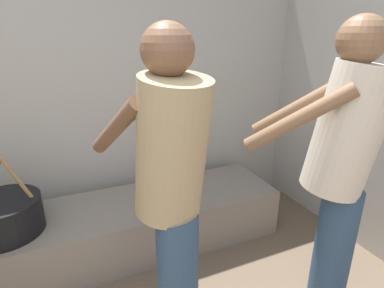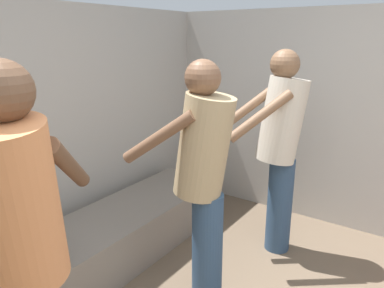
% 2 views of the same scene
% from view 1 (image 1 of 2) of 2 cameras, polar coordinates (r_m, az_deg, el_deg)
% --- Properties ---
extents(block_enclosure_rear, '(5.08, 0.20, 1.95)m').
position_cam_1_polar(block_enclosure_rear, '(2.59, -31.12, 4.32)').
color(block_enclosure_rear, '#ADA8A0').
rests_on(block_enclosure_rear, ground_plane).
extents(hearth_ledge, '(2.59, 0.60, 0.38)m').
position_cam_1_polar(hearth_ledge, '(2.41, -15.58, -15.24)').
color(hearth_ledge, slate).
rests_on(hearth_ledge, ground_plane).
extents(cooking_pot_main, '(0.44, 0.44, 0.67)m').
position_cam_1_polar(cooking_pot_main, '(2.25, -31.26, -11.26)').
color(cooking_pot_main, black).
rests_on(cooking_pot_main, hearth_ledge).
extents(cook_in_tan_shirt, '(0.48, 0.72, 1.59)m').
position_cam_1_polar(cook_in_tan_shirt, '(1.39, -3.73, -7.51)').
color(cook_in_tan_shirt, navy).
rests_on(cook_in_tan_shirt, ground_plane).
extents(cook_in_cream_shirt, '(0.71, 0.69, 1.62)m').
position_cam_1_polar(cook_in_cream_shirt, '(1.72, 25.79, -3.14)').
color(cook_in_cream_shirt, navy).
rests_on(cook_in_cream_shirt, ground_plane).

